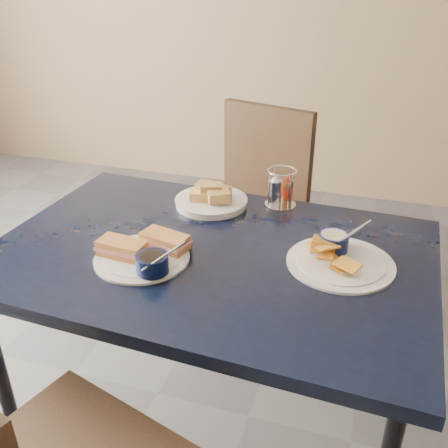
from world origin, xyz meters
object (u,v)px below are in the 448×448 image
(dining_table, at_px, (211,267))
(chair_far, at_px, (249,197))
(condiment_caddy, at_px, (280,190))
(plantain_plate, at_px, (337,255))
(sandwich_plate, at_px, (145,252))
(bread_basket, at_px, (211,199))

(dining_table, height_order, chair_far, chair_far)
(condiment_caddy, bearing_deg, chair_far, 116.12)
(chair_far, relative_size, plantain_plate, 3.13)
(dining_table, xyz_separation_m, sandwich_plate, (-0.16, -0.11, 0.09))
(sandwich_plate, height_order, condiment_caddy, condiment_caddy)
(chair_far, bearing_deg, bread_basket, -89.57)
(dining_table, relative_size, condiment_caddy, 9.79)
(plantain_plate, distance_m, condiment_caddy, 0.40)
(chair_far, relative_size, sandwich_plate, 3.15)
(bread_basket, xyz_separation_m, condiment_caddy, (0.23, 0.07, 0.03))
(dining_table, distance_m, plantain_plate, 0.38)
(condiment_caddy, bearing_deg, sandwich_plate, -121.21)
(chair_far, xyz_separation_m, plantain_plate, (0.47, -0.79, 0.22))
(sandwich_plate, distance_m, bread_basket, 0.41)
(dining_table, bearing_deg, condiment_caddy, 70.33)
(sandwich_plate, bearing_deg, plantain_plate, 17.00)
(dining_table, distance_m, sandwich_plate, 0.21)
(bread_basket, bearing_deg, chair_far, 90.43)
(plantain_plate, relative_size, bread_basket, 1.21)
(chair_far, distance_m, plantain_plate, 0.95)
(sandwich_plate, xyz_separation_m, bread_basket, (0.06, 0.41, -0.00))
(sandwich_plate, distance_m, plantain_plate, 0.55)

